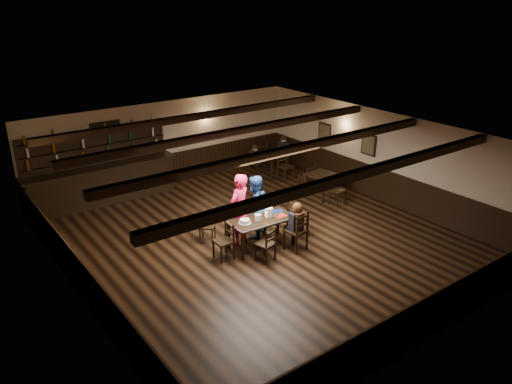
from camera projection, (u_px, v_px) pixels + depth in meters
ground at (259, 239)px, 12.67m from camera, size 10.00×10.00×0.00m
room_shell at (258, 174)px, 12.06m from camera, size 9.02×10.02×2.71m
dining_table at (261, 222)px, 12.06m from camera, size 1.62×0.88×0.75m
chair_near_left at (268, 242)px, 11.48m from camera, size 0.47×0.46×0.85m
chair_near_right at (299, 228)px, 11.92m from camera, size 0.53×0.52×1.01m
chair_end_left at (226, 237)px, 11.61m from camera, size 0.42×0.44×0.90m
chair_end_right at (295, 214)px, 12.66m from camera, size 0.57×0.59×1.02m
chair_far_pushed at (204, 223)px, 12.44m from camera, size 0.53×0.53×0.82m
woman_pink at (239, 209)px, 12.17m from camera, size 0.77×0.63×1.82m
man_blue at (255, 207)px, 12.53m from camera, size 0.96×0.85×1.64m
seated_person at (297, 219)px, 11.88m from camera, size 0.33×0.49×0.80m
cake at (245, 221)px, 11.80m from camera, size 0.30×0.30×0.09m
plate_stack_a at (258, 217)px, 11.94m from camera, size 0.16×0.16×0.15m
plate_stack_b at (269, 212)px, 12.14m from camera, size 0.19×0.19×0.22m
tea_light at (260, 216)px, 12.12m from camera, size 0.04×0.04×0.06m
salt_shaker at (276, 215)px, 12.13m from camera, size 0.03×0.03×0.08m
pepper_shaker at (277, 215)px, 12.10m from camera, size 0.04×0.04×0.10m
drink_glass at (268, 213)px, 12.22m from camera, size 0.07×0.07×0.11m
menu_red at (280, 216)px, 12.21m from camera, size 0.31×0.22×0.00m
menu_blue at (277, 211)px, 12.45m from camera, size 0.38×0.35×0.00m
bar_counter at (101, 179)px, 14.68m from camera, size 4.50×0.70×2.20m
back_table_a at (322, 177)px, 15.03m from camera, size 0.90×0.90×0.75m
back_table_b at (272, 156)px, 16.97m from camera, size 0.95×0.95×0.75m
bg_patron_left at (255, 155)px, 16.64m from camera, size 0.29×0.37×0.67m
bg_patron_right at (283, 146)px, 17.37m from camera, size 0.28×0.40×0.76m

